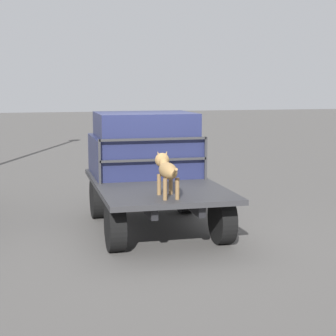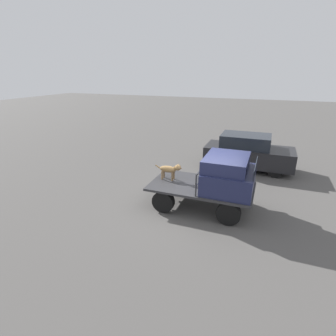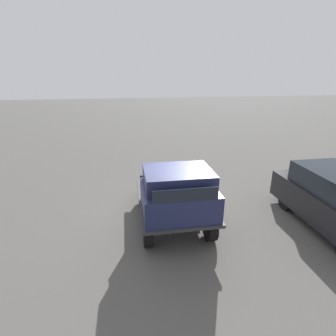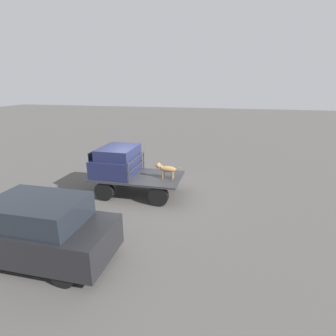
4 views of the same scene
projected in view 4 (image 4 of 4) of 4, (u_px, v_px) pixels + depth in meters
ground_plane at (139, 194)px, 10.74m from camera, size 80.00×80.00×0.00m
flatbed_truck at (138, 181)px, 10.56m from camera, size 3.47×1.98×0.81m
truck_cab at (117, 161)px, 10.51m from camera, size 1.58×1.86×1.12m
truck_headboard at (136, 164)px, 10.35m from camera, size 0.04×1.86×0.74m
dog at (166, 169)px, 10.05m from camera, size 1.02×0.24×0.64m
parked_sedan at (35, 230)px, 6.54m from camera, size 4.07×1.72×1.68m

